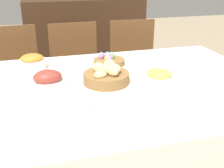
{
  "coord_description": "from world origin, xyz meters",
  "views": [
    {
      "loc": [
        -0.35,
        -1.36,
        1.32
      ],
      "look_at": [
        0.0,
        -0.09,
        0.77
      ],
      "focal_mm": 45.0,
      "sensor_mm": 36.0,
      "label": 1
    }
  ],
  "objects_px": {
    "knife": "(179,111)",
    "butter_dish": "(74,104)",
    "ham_platter": "(48,78)",
    "fork": "(106,121)",
    "bread_basket": "(107,75)",
    "sideboard": "(85,41)",
    "egg_basket": "(109,61)",
    "pineapple_bowl": "(159,77)",
    "chair_far_center": "(77,71)",
    "carrot_bowl": "(32,62)",
    "spoon": "(185,110)",
    "chair_far_right": "(135,66)",
    "drinking_cup": "(180,86)",
    "chair_far_left": "(15,77)",
    "dinner_plate": "(144,115)"
  },
  "relations": [
    {
      "from": "fork",
      "to": "knife",
      "type": "distance_m",
      "value": 0.33
    },
    {
      "from": "chair_far_right",
      "to": "knife",
      "type": "relative_size",
      "value": 5.17
    },
    {
      "from": "ham_platter",
      "to": "carrot_bowl",
      "type": "relative_size",
      "value": 1.46
    },
    {
      "from": "ham_platter",
      "to": "fork",
      "type": "xyz_separation_m",
      "value": [
        0.21,
        -0.5,
        -0.02
      ]
    },
    {
      "from": "dinner_plate",
      "to": "fork",
      "type": "distance_m",
      "value": 0.16
    },
    {
      "from": "ham_platter",
      "to": "dinner_plate",
      "type": "xyz_separation_m",
      "value": [
        0.37,
        -0.5,
        -0.02
      ]
    },
    {
      "from": "chair_far_left",
      "to": "spoon",
      "type": "height_order",
      "value": "chair_far_left"
    },
    {
      "from": "sideboard",
      "to": "ham_platter",
      "type": "xyz_separation_m",
      "value": [
        -0.53,
        -1.83,
        0.26
      ]
    },
    {
      "from": "butter_dish",
      "to": "knife",
      "type": "bearing_deg",
      "value": -20.83
    },
    {
      "from": "chair_far_center",
      "to": "chair_far_right",
      "type": "relative_size",
      "value": 1.0
    },
    {
      "from": "spoon",
      "to": "drinking_cup",
      "type": "xyz_separation_m",
      "value": [
        0.07,
        0.19,
        0.03
      ]
    },
    {
      "from": "fork",
      "to": "chair_far_right",
      "type": "bearing_deg",
      "value": 64.9
    },
    {
      "from": "egg_basket",
      "to": "bread_basket",
      "type": "bearing_deg",
      "value": -106.73
    },
    {
      "from": "carrot_bowl",
      "to": "egg_basket",
      "type": "bearing_deg",
      "value": -5.21
    },
    {
      "from": "bread_basket",
      "to": "ham_platter",
      "type": "bearing_deg",
      "value": 163.97
    },
    {
      "from": "knife",
      "to": "drinking_cup",
      "type": "bearing_deg",
      "value": 60.88
    },
    {
      "from": "sideboard",
      "to": "dinner_plate",
      "type": "xyz_separation_m",
      "value": [
        -0.16,
        -2.32,
        0.24
      ]
    },
    {
      "from": "butter_dish",
      "to": "spoon",
      "type": "bearing_deg",
      "value": -19.6
    },
    {
      "from": "chair_far_right",
      "to": "sideboard",
      "type": "height_order",
      "value": "sideboard"
    },
    {
      "from": "chair_far_center",
      "to": "ham_platter",
      "type": "xyz_separation_m",
      "value": [
        -0.28,
        -0.83,
        0.28
      ]
    },
    {
      "from": "chair_far_center",
      "to": "sideboard",
      "type": "xyz_separation_m",
      "value": [
        0.25,
        1.0,
        0.01
      ]
    },
    {
      "from": "egg_basket",
      "to": "pineapple_bowl",
      "type": "relative_size",
      "value": 1.3
    },
    {
      "from": "knife",
      "to": "butter_dish",
      "type": "bearing_deg",
      "value": 158.65
    },
    {
      "from": "sideboard",
      "to": "butter_dish",
      "type": "relative_size",
      "value": 10.62
    },
    {
      "from": "ham_platter",
      "to": "drinking_cup",
      "type": "relative_size",
      "value": 3.29
    },
    {
      "from": "carrot_bowl",
      "to": "fork",
      "type": "xyz_separation_m",
      "value": [
        0.28,
        -0.75,
        -0.04
      ]
    },
    {
      "from": "knife",
      "to": "chair_far_center",
      "type": "bearing_deg",
      "value": 100.63
    },
    {
      "from": "chair_far_right",
      "to": "dinner_plate",
      "type": "bearing_deg",
      "value": -104.88
    },
    {
      "from": "egg_basket",
      "to": "carrot_bowl",
      "type": "height_order",
      "value": "carrot_bowl"
    },
    {
      "from": "chair_far_center",
      "to": "knife",
      "type": "relative_size",
      "value": 5.17
    },
    {
      "from": "chair_far_left",
      "to": "egg_basket",
      "type": "height_order",
      "value": "chair_far_left"
    },
    {
      "from": "pineapple_bowl",
      "to": "knife",
      "type": "xyz_separation_m",
      "value": [
        -0.05,
        -0.33,
        -0.03
      ]
    },
    {
      "from": "knife",
      "to": "butter_dish",
      "type": "distance_m",
      "value": 0.47
    },
    {
      "from": "egg_basket",
      "to": "pineapple_bowl",
      "type": "bearing_deg",
      "value": -64.45
    },
    {
      "from": "sideboard",
      "to": "spoon",
      "type": "xyz_separation_m",
      "value": [
        0.04,
        -2.32,
        0.24
      ]
    },
    {
      "from": "chair_far_center",
      "to": "knife",
      "type": "xyz_separation_m",
      "value": [
        0.26,
        -1.33,
        0.26
      ]
    },
    {
      "from": "chair_far_center",
      "to": "spoon",
      "type": "xyz_separation_m",
      "value": [
        0.29,
        -1.33,
        0.26
      ]
    },
    {
      "from": "pineapple_bowl",
      "to": "carrot_bowl",
      "type": "bearing_deg",
      "value": 147.27
    },
    {
      "from": "bread_basket",
      "to": "drinking_cup",
      "type": "xyz_separation_m",
      "value": [
        0.33,
        -0.22,
        -0.01
      ]
    },
    {
      "from": "sideboard",
      "to": "egg_basket",
      "type": "relative_size",
      "value": 6.81
    },
    {
      "from": "chair_far_center",
      "to": "knife",
      "type": "bearing_deg",
      "value": -80.12
    },
    {
      "from": "fork",
      "to": "egg_basket",
      "type": "bearing_deg",
      "value": 74.02
    },
    {
      "from": "butter_dish",
      "to": "pineapple_bowl",
      "type": "bearing_deg",
      "value": 18.18
    },
    {
      "from": "carrot_bowl",
      "to": "fork",
      "type": "bearing_deg",
      "value": -69.33
    },
    {
      "from": "bread_basket",
      "to": "fork",
      "type": "height_order",
      "value": "bread_basket"
    },
    {
      "from": "chair_far_left",
      "to": "carrot_bowl",
      "type": "relative_size",
      "value": 5.34
    },
    {
      "from": "sideboard",
      "to": "carrot_bowl",
      "type": "xyz_separation_m",
      "value": [
        -0.61,
        -1.57,
        0.28
      ]
    },
    {
      "from": "fork",
      "to": "knife",
      "type": "height_order",
      "value": "same"
    },
    {
      "from": "chair_far_left",
      "to": "butter_dish",
      "type": "xyz_separation_m",
      "value": [
        0.34,
        -1.16,
        0.27
      ]
    },
    {
      "from": "egg_basket",
      "to": "fork",
      "type": "xyz_separation_m",
      "value": [
        -0.2,
        -0.71,
        -0.02
      ]
    }
  ]
}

